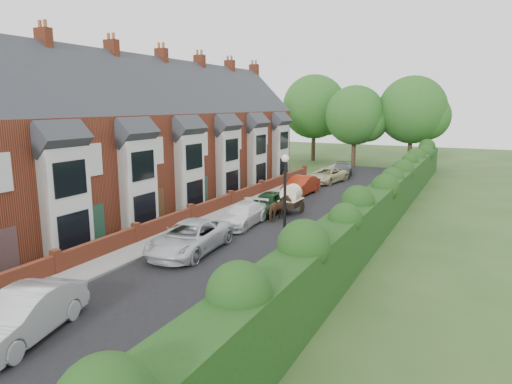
% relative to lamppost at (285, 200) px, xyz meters
% --- Properties ---
extents(ground, '(140.00, 140.00, 0.00)m').
position_rel_lamppost_xyz_m(ground, '(-3.40, -4.00, -3.30)').
color(ground, '#2D4C1E').
rests_on(ground, ground).
extents(road, '(6.00, 58.00, 0.02)m').
position_rel_lamppost_xyz_m(road, '(-3.90, 7.00, -3.29)').
color(road, black).
rests_on(road, ground).
extents(pavement_hedge_side, '(2.20, 58.00, 0.12)m').
position_rel_lamppost_xyz_m(pavement_hedge_side, '(0.20, 7.00, -3.24)').
color(pavement_hedge_side, gray).
rests_on(pavement_hedge_side, ground).
extents(pavement_house_side, '(1.70, 58.00, 0.12)m').
position_rel_lamppost_xyz_m(pavement_house_side, '(-7.75, 7.00, -3.24)').
color(pavement_house_side, gray).
rests_on(pavement_house_side, ground).
extents(kerb_hedge_side, '(0.18, 58.00, 0.13)m').
position_rel_lamppost_xyz_m(kerb_hedge_side, '(-0.85, 7.00, -3.23)').
color(kerb_hedge_side, gray).
rests_on(kerb_hedge_side, ground).
extents(kerb_house_side, '(0.18, 58.00, 0.13)m').
position_rel_lamppost_xyz_m(kerb_house_side, '(-6.95, 7.00, -3.23)').
color(kerb_house_side, gray).
rests_on(kerb_house_side, ground).
extents(hedge, '(2.10, 58.00, 2.85)m').
position_rel_lamppost_xyz_m(hedge, '(2.00, 7.00, -1.70)').
color(hedge, '#173511').
rests_on(hedge, ground).
extents(terrace_row, '(9.05, 40.50, 11.50)m').
position_rel_lamppost_xyz_m(terrace_row, '(-14.27, 5.98, 1.18)').
color(terrace_row, brown).
rests_on(terrace_row, ground).
extents(garden_wall_row, '(0.35, 40.35, 1.10)m').
position_rel_lamppost_xyz_m(garden_wall_row, '(-8.75, 6.00, -2.84)').
color(garden_wall_row, brown).
rests_on(garden_wall_row, ground).
extents(lamppost, '(0.32, 0.32, 5.16)m').
position_rel_lamppost_xyz_m(lamppost, '(0.00, 0.00, 0.00)').
color(lamppost, black).
rests_on(lamppost, ground).
extents(tree_far_left, '(7.14, 6.80, 9.29)m').
position_rel_lamppost_xyz_m(tree_far_left, '(-6.05, 36.08, 2.41)').
color(tree_far_left, '#332316').
rests_on(tree_far_left, ground).
extents(tree_far_right, '(7.98, 7.60, 10.31)m').
position_rel_lamppost_xyz_m(tree_far_right, '(-0.01, 38.08, 3.02)').
color(tree_far_right, '#332316').
rests_on(tree_far_right, ground).
extents(tree_far_back, '(8.40, 8.00, 10.82)m').
position_rel_lamppost_xyz_m(tree_far_back, '(-11.99, 39.08, 3.32)').
color(tree_far_back, '#332316').
rests_on(tree_far_back, ground).
extents(car_silver_a, '(2.71, 4.87, 1.52)m').
position_rel_lamppost_xyz_m(car_silver_a, '(-5.19, -8.20, -2.54)').
color(car_silver_a, silver).
rests_on(car_silver_a, ground).
extents(car_silver_b, '(2.93, 5.60, 1.50)m').
position_rel_lamppost_xyz_m(car_silver_b, '(-5.40, 1.00, -2.54)').
color(car_silver_b, silver).
rests_on(car_silver_b, ground).
extents(car_white, '(2.02, 4.61, 1.32)m').
position_rel_lamppost_xyz_m(car_white, '(-5.49, 6.60, -2.64)').
color(car_white, white).
rests_on(car_white, ground).
extents(car_green, '(1.84, 4.26, 1.43)m').
position_rel_lamppost_xyz_m(car_green, '(-5.42, 10.13, -2.58)').
color(car_green, black).
rests_on(car_green, ground).
extents(car_red, '(1.83, 4.57, 1.48)m').
position_rel_lamppost_xyz_m(car_red, '(-5.73, 17.04, -2.56)').
color(car_red, maroon).
rests_on(car_red, ground).
extents(car_beige, '(3.11, 5.28, 1.38)m').
position_rel_lamppost_xyz_m(car_beige, '(-5.61, 23.40, -2.61)').
color(car_beige, beige).
rests_on(car_beige, ground).
extents(car_grey, '(2.62, 4.84, 1.33)m').
position_rel_lamppost_xyz_m(car_grey, '(-5.41, 27.65, -2.63)').
color(car_grey, '#515358').
rests_on(car_grey, ground).
extents(horse, '(0.97, 1.88, 1.54)m').
position_rel_lamppost_xyz_m(horse, '(-3.95, 8.59, -2.53)').
color(horse, '#4E301C').
rests_on(horse, ground).
extents(horse_cart, '(1.23, 2.72, 1.96)m').
position_rel_lamppost_xyz_m(horse_cart, '(-3.95, 10.55, -2.17)').
color(horse_cart, black).
rests_on(horse_cart, ground).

